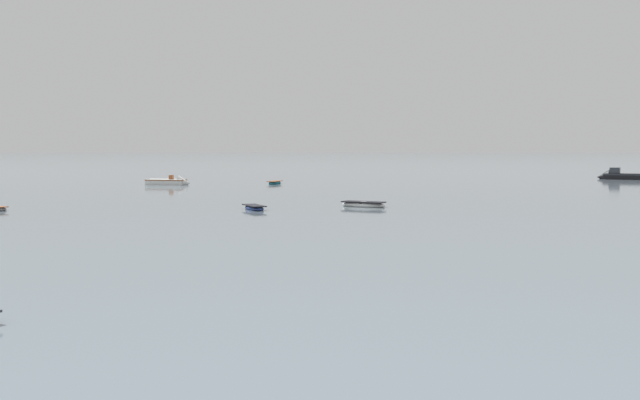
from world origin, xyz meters
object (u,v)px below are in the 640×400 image
motorboat_moored_0 (617,177)px  rowboat_moored_5 (254,208)px  motorboat_moored_1 (172,183)px  rowboat_moored_8 (275,183)px  rowboat_moored_4 (363,205)px

motorboat_moored_0 → rowboat_moored_5: motorboat_moored_0 is taller
rowboat_moored_5 → motorboat_moored_1: motorboat_moored_1 is taller
rowboat_moored_8 → rowboat_moored_5: bearing=-162.5°
rowboat_moored_5 → motorboat_moored_0: bearing=114.7°
rowboat_moored_5 → motorboat_moored_1: bearing=176.3°
motorboat_moored_0 → rowboat_moored_5: size_ratio=2.01×
rowboat_moored_5 → motorboat_moored_1: size_ratio=0.58×
rowboat_moored_8 → rowboat_moored_4: bearing=-149.1°
motorboat_moored_0 → rowboat_moored_8: 48.68m
motorboat_moored_0 → rowboat_moored_5: bearing=72.6°
rowboat_moored_4 → rowboat_moored_8: (-6.80, 36.07, -0.02)m
motorboat_moored_1 → rowboat_moored_8: (12.38, 1.34, -0.12)m
rowboat_moored_5 → rowboat_moored_4: bearing=85.3°
rowboat_moored_4 → rowboat_moored_5: rowboat_moored_4 is taller
rowboat_moored_4 → motorboat_moored_1: (-19.18, 34.73, 0.09)m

